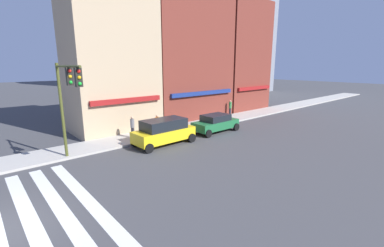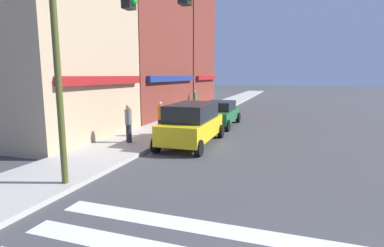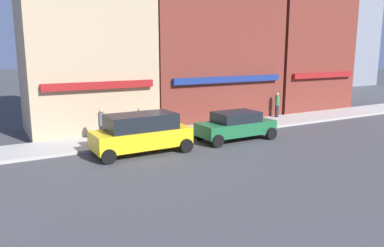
{
  "view_description": "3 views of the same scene",
  "coord_description": "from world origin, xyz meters",
  "px_view_note": "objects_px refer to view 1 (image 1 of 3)",
  "views": [
    {
      "loc": [
        0.0,
        -10.71,
        5.87
      ],
      "look_at": [
        13.5,
        4.7,
        1.2
      ],
      "focal_mm": 24.0,
      "sensor_mm": 36.0,
      "label": 1
    },
    {
      "loc": [
        -2.43,
        0.27,
        3.22
      ],
      "look_at": [
        10.7,
        4.7,
        1.0
      ],
      "focal_mm": 28.0,
      "sensor_mm": 36.0,
      "label": 2
    },
    {
      "loc": [
        4.17,
        -11.8,
        4.92
      ],
      "look_at": [
        13.5,
        4.7,
        1.2
      ],
      "focal_mm": 35.0,
      "sensor_mm": 36.0,
      "label": 3
    }
  ],
  "objects_px": {
    "suv_yellow": "(164,131)",
    "sedan_green": "(216,123)",
    "pedestrian_orange_vest": "(157,125)",
    "pedestrian_grey_coat": "(132,127)",
    "traffic_signal": "(67,93)",
    "pedestrian_green_top": "(230,108)"
  },
  "relations": [
    {
      "from": "suv_yellow",
      "to": "sedan_green",
      "type": "xyz_separation_m",
      "value": [
        5.6,
        -0.0,
        -0.19
      ]
    },
    {
      "from": "suv_yellow",
      "to": "pedestrian_orange_vest",
      "type": "distance_m",
      "value": 2.07
    },
    {
      "from": "sedan_green",
      "to": "pedestrian_orange_vest",
      "type": "xyz_separation_m",
      "value": [
        -4.9,
        1.95,
        0.23
      ]
    },
    {
      "from": "pedestrian_grey_coat",
      "to": "suv_yellow",
      "type": "bearing_deg",
      "value": 134.22
    },
    {
      "from": "pedestrian_orange_vest",
      "to": "sedan_green",
      "type": "bearing_deg",
      "value": -60.72
    },
    {
      "from": "sedan_green",
      "to": "pedestrian_grey_coat",
      "type": "distance_m",
      "value": 7.29
    },
    {
      "from": "suv_yellow",
      "to": "pedestrian_grey_coat",
      "type": "xyz_separation_m",
      "value": [
        -1.17,
        2.69,
        0.04
      ]
    },
    {
      "from": "traffic_signal",
      "to": "sedan_green",
      "type": "xyz_separation_m",
      "value": [
        12.05,
        -0.17,
        -3.49
      ]
    },
    {
      "from": "suv_yellow",
      "to": "sedan_green",
      "type": "bearing_deg",
      "value": -0.97
    },
    {
      "from": "sedan_green",
      "to": "pedestrian_green_top",
      "type": "height_order",
      "value": "pedestrian_green_top"
    },
    {
      "from": "sedan_green",
      "to": "pedestrian_grey_coat",
      "type": "height_order",
      "value": "pedestrian_grey_coat"
    },
    {
      "from": "pedestrian_orange_vest",
      "to": "pedestrian_green_top",
      "type": "height_order",
      "value": "same"
    },
    {
      "from": "traffic_signal",
      "to": "pedestrian_green_top",
      "type": "relative_size",
      "value": 3.39
    },
    {
      "from": "traffic_signal",
      "to": "pedestrian_grey_coat",
      "type": "xyz_separation_m",
      "value": [
        5.28,
        2.53,
        -3.26
      ]
    },
    {
      "from": "suv_yellow",
      "to": "pedestrian_green_top",
      "type": "xyz_separation_m",
      "value": [
        12.02,
        3.79,
        0.04
      ]
    },
    {
      "from": "traffic_signal",
      "to": "pedestrian_grey_coat",
      "type": "bearing_deg",
      "value": 25.59
    },
    {
      "from": "pedestrian_orange_vest",
      "to": "traffic_signal",
      "type": "bearing_deg",
      "value": 155.03
    },
    {
      "from": "pedestrian_green_top",
      "to": "pedestrian_orange_vest",
      "type": "bearing_deg",
      "value": -100.66
    },
    {
      "from": "sedan_green",
      "to": "pedestrian_grey_coat",
      "type": "xyz_separation_m",
      "value": [
        -6.77,
        2.69,
        0.23
      ]
    },
    {
      "from": "suv_yellow",
      "to": "pedestrian_grey_coat",
      "type": "relative_size",
      "value": 2.67
    },
    {
      "from": "sedan_green",
      "to": "pedestrian_orange_vest",
      "type": "height_order",
      "value": "pedestrian_orange_vest"
    },
    {
      "from": "pedestrian_green_top",
      "to": "pedestrian_grey_coat",
      "type": "xyz_separation_m",
      "value": [
        -13.19,
        -1.1,
        0.0
      ]
    }
  ]
}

